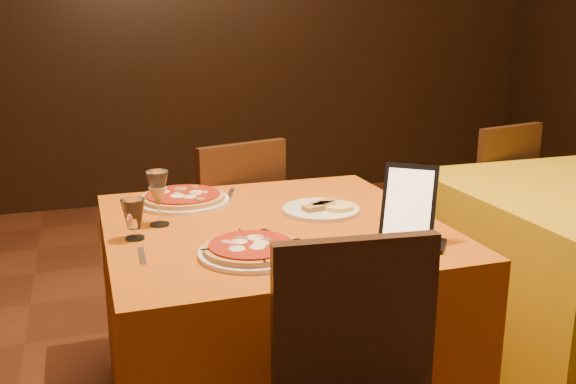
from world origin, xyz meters
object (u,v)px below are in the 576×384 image
object	(u,v)px
chair_side_far	(476,205)
chair_main_far	(223,233)
main_table	(273,324)
water_glass	(134,219)
pizza_far	(183,199)
tablet	(409,203)
wine_glass	(158,198)
pizza_near	(252,250)

from	to	relation	value
chair_side_far	chair_main_far	bearing A→B (deg)	-11.95
main_table	water_glass	distance (m)	0.64
pizza_far	tablet	world-z (taller)	tablet
pizza_far	chair_side_far	bearing A→B (deg)	16.89
pizza_far	wine_glass	xyz separation A→B (m)	(-0.12, -0.25, 0.08)
main_table	chair_side_far	world-z (taller)	chair_side_far
pizza_far	tablet	xyz separation A→B (m)	(0.60, -0.64, 0.10)
pizza_far	water_glass	distance (m)	0.43
chair_main_far	water_glass	distance (m)	1.01
chair_side_far	pizza_near	bearing A→B (deg)	22.30
pizza_near	chair_side_far	bearing A→B (deg)	35.95
chair_main_far	water_glass	bearing A→B (deg)	44.76
chair_side_far	pizza_far	size ratio (longest dim) A/B	2.62
pizza_far	water_glass	bearing A→B (deg)	-119.95
chair_side_far	pizza_near	xyz separation A→B (m)	(-1.54, -1.12, 0.31)
main_table	water_glass	xyz separation A→B (m)	(-0.46, -0.02, 0.44)
pizza_near	water_glass	bearing A→B (deg)	141.05
chair_main_far	pizza_far	distance (m)	0.60
chair_main_far	wine_glass	bearing A→B (deg)	46.43
pizza_far	water_glass	size ratio (longest dim) A/B	2.67
main_table	chair_main_far	xyz separation A→B (m)	(0.00, 0.80, 0.08)
chair_side_far	tablet	world-z (taller)	tablet
chair_side_far	tablet	xyz separation A→B (m)	(-1.04, -1.14, 0.41)
tablet	main_table	bearing A→B (deg)	177.45
pizza_far	water_glass	world-z (taller)	water_glass
chair_side_far	water_glass	xyz separation A→B (m)	(-1.85, -0.86, 0.36)
wine_glass	tablet	size ratio (longest dim) A/B	0.78
tablet	chair_side_far	bearing A→B (deg)	84.97
pizza_near	pizza_far	xyz separation A→B (m)	(-0.10, 0.62, 0.00)
chair_main_far	chair_side_far	size ratio (longest dim) A/B	1.00
chair_side_far	main_table	bearing A→B (deg)	17.47
chair_main_far	water_glass	size ratio (longest dim) A/B	7.00
chair_side_far	water_glass	world-z (taller)	chair_side_far
tablet	water_glass	bearing A→B (deg)	-161.17
water_glass	tablet	size ratio (longest dim) A/B	0.53
main_table	chair_main_far	world-z (taller)	chair_main_far
pizza_far	wine_glass	bearing A→B (deg)	-115.59
chair_main_far	main_table	bearing A→B (deg)	73.86
chair_main_far	chair_side_far	world-z (taller)	same
main_table	chair_side_far	bearing A→B (deg)	31.13
water_glass	tablet	distance (m)	0.86
main_table	chair_side_far	xyz separation A→B (m)	(1.39, 0.84, 0.08)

